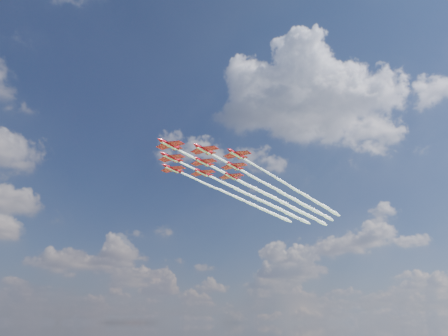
% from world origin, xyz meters
% --- Properties ---
extents(jet_lead, '(103.41, 38.64, 2.70)m').
position_xyz_m(jet_lead, '(25.21, 14.04, 74.81)').
color(jet_lead, red).
extents(jet_row2_port, '(103.41, 38.64, 2.70)m').
position_xyz_m(jet_row2_port, '(36.15, 10.54, 74.81)').
color(jet_row2_port, red).
extents(jet_row2_starb, '(103.41, 38.64, 2.70)m').
position_xyz_m(jet_row2_starb, '(31.75, 23.49, 74.81)').
color(jet_row2_starb, red).
extents(jet_row3_port, '(103.41, 38.64, 2.70)m').
position_xyz_m(jet_row3_port, '(47.09, 7.04, 74.81)').
color(jet_row3_port, red).
extents(jet_row3_centre, '(103.41, 38.64, 2.70)m').
position_xyz_m(jet_row3_centre, '(42.69, 19.98, 74.81)').
color(jet_row3_centre, red).
extents(jet_row3_starb, '(103.41, 38.64, 2.70)m').
position_xyz_m(jet_row3_starb, '(38.29, 32.93, 74.81)').
color(jet_row3_starb, red).
extents(jet_row4_port, '(103.41, 38.64, 2.70)m').
position_xyz_m(jet_row4_port, '(53.63, 16.48, 74.81)').
color(jet_row4_port, red).
extents(jet_row4_starb, '(103.41, 38.64, 2.70)m').
position_xyz_m(jet_row4_starb, '(49.23, 29.43, 74.81)').
color(jet_row4_starb, red).
extents(jet_tail, '(103.41, 38.64, 2.70)m').
position_xyz_m(jet_tail, '(60.17, 25.93, 74.81)').
color(jet_tail, red).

